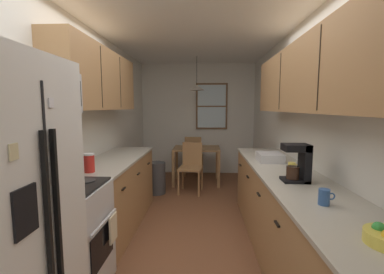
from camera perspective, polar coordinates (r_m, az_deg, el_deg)
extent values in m
plane|color=brown|center=(3.82, 0.19, -17.40)|extent=(12.00, 12.00, 0.00)
cube|color=silver|center=(3.81, -20.53, 1.96)|extent=(0.10, 9.00, 2.55)
cube|color=silver|center=(3.70, 21.57, 1.80)|extent=(0.10, 9.00, 2.55)
cube|color=silver|center=(6.15, 1.27, 3.94)|extent=(4.40, 0.10, 2.55)
cube|color=white|center=(3.65, 0.21, 23.08)|extent=(4.40, 9.00, 0.08)
cube|color=black|center=(1.63, -28.30, -19.50)|extent=(0.01, 0.01, 1.64)
cube|color=black|center=(1.59, -28.62, -20.15)|extent=(0.02, 0.02, 1.17)
cube|color=black|center=(1.65, -27.10, -19.04)|extent=(0.02, 0.02, 1.17)
cube|color=black|center=(1.40, -32.59, -13.52)|extent=(0.01, 0.15, 0.22)
cube|color=beige|center=(1.30, -34.42, -2.69)|extent=(0.01, 0.05, 0.07)
cube|color=white|center=(1.53, -28.42, 6.58)|extent=(0.01, 0.04, 0.05)
cube|color=silver|center=(2.54, -26.03, -19.85)|extent=(0.62, 0.63, 0.90)
cube|color=black|center=(2.43, -18.96, -21.60)|extent=(0.01, 0.44, 0.30)
cube|color=silver|center=(2.33, -18.56, -17.11)|extent=(0.02, 0.50, 0.02)
cube|color=black|center=(2.37, -26.59, -9.81)|extent=(0.59, 0.60, 0.02)
cube|color=silver|center=(2.50, -32.35, -7.21)|extent=(0.06, 0.63, 0.20)
cylinder|color=#2D2D2D|center=(2.33, -31.35, -10.00)|extent=(0.15, 0.15, 0.01)
cylinder|color=#2D2D2D|center=(2.55, -27.85, -8.40)|extent=(0.15, 0.15, 0.01)
cylinder|color=#2D2D2D|center=(2.19, -25.15, -10.69)|extent=(0.15, 0.15, 0.01)
cylinder|color=#2D2D2D|center=(2.43, -22.08, -8.88)|extent=(0.15, 0.15, 0.01)
cube|color=silver|center=(2.35, -30.11, 8.50)|extent=(0.38, 0.57, 0.34)
cube|color=black|center=(2.20, -26.63, 8.88)|extent=(0.01, 0.34, 0.21)
cube|color=#2D2D33|center=(2.43, -23.71, 8.73)|extent=(0.01, 0.11, 0.21)
cube|color=#A87A4C|center=(3.61, -16.40, -11.73)|extent=(0.60, 1.86, 0.87)
cube|color=#B7B2A3|center=(3.50, -16.64, -4.71)|extent=(0.63, 1.88, 0.03)
cube|color=black|center=(2.88, -14.68, -10.88)|extent=(0.02, 0.10, 0.01)
cube|color=black|center=(3.45, -11.59, -7.88)|extent=(0.02, 0.10, 0.01)
cube|color=black|center=(4.04, -9.42, -5.73)|extent=(0.02, 0.10, 0.01)
cube|color=#A87A4C|center=(3.46, -19.70, 11.62)|extent=(0.32, 1.96, 0.72)
cube|color=#2D2319|center=(3.10, -19.16, 12.29)|extent=(0.01, 0.01, 0.66)
cube|color=#2D2319|center=(3.70, -15.38, 11.40)|extent=(0.01, 0.01, 0.66)
cube|color=#A87A4C|center=(2.87, 20.57, -16.78)|extent=(0.60, 3.26, 0.87)
cube|color=#B7B2A3|center=(2.73, 20.95, -8.04)|extent=(0.63, 3.28, 0.03)
cube|color=black|center=(2.11, 18.07, -17.61)|extent=(0.02, 0.10, 0.01)
cube|color=black|center=(2.70, 14.34, -12.05)|extent=(0.02, 0.10, 0.01)
cube|color=black|center=(3.31, 12.05, -8.50)|extent=(0.02, 0.10, 0.01)
cube|color=black|center=(3.94, 10.50, -6.06)|extent=(0.02, 0.10, 0.01)
cube|color=#A87A4C|center=(2.66, 25.06, 11.97)|extent=(0.32, 2.96, 0.66)
cube|color=#2D2319|center=(2.15, 26.00, 13.37)|extent=(0.01, 0.01, 0.61)
cube|color=#2D2319|center=(3.07, 18.66, 11.42)|extent=(0.01, 0.01, 0.61)
cube|color=olive|center=(5.32, 0.97, -2.49)|extent=(0.93, 0.70, 0.03)
cube|color=olive|center=(5.10, -4.11, -7.09)|extent=(0.06, 0.06, 0.70)
cube|color=olive|center=(5.08, 5.85, -7.18)|extent=(0.06, 0.06, 0.70)
cube|color=olive|center=(5.73, -3.35, -5.58)|extent=(0.06, 0.06, 0.70)
cube|color=olive|center=(5.71, 5.49, -5.65)|extent=(0.06, 0.06, 0.70)
cube|color=#A87A4C|center=(4.75, -0.34, -6.87)|extent=(0.45, 0.45, 0.04)
cube|color=#A87A4C|center=(4.88, 0.07, -3.82)|extent=(0.37, 0.08, 0.45)
cylinder|color=#A87A4C|center=(4.61, 1.48, -10.31)|extent=(0.04, 0.04, 0.43)
cylinder|color=#A87A4C|center=(4.68, -2.99, -10.07)|extent=(0.04, 0.04, 0.43)
cylinder|color=#A87A4C|center=(4.96, 2.17, -9.11)|extent=(0.04, 0.04, 0.43)
cylinder|color=#A87A4C|center=(5.02, -2.00, -8.91)|extent=(0.04, 0.04, 0.43)
cube|color=#A87A4C|center=(5.99, 0.40, -4.09)|extent=(0.42, 0.42, 0.04)
cube|color=#A87A4C|center=(5.77, 0.21, -2.22)|extent=(0.37, 0.05, 0.45)
cylinder|color=#A87A4C|center=(6.23, -1.11, -5.86)|extent=(0.04, 0.04, 0.43)
cylinder|color=#A87A4C|center=(6.19, 2.25, -5.94)|extent=(0.04, 0.04, 0.43)
cylinder|color=#A87A4C|center=(5.88, -1.57, -6.62)|extent=(0.04, 0.04, 0.43)
cylinder|color=#A87A4C|center=(5.84, 2.00, -6.70)|extent=(0.04, 0.04, 0.43)
cylinder|color=black|center=(5.30, 1.00, 14.30)|extent=(0.01, 0.01, 0.56)
cone|color=#B7B2A8|center=(5.26, 1.00, 10.74)|extent=(0.30, 0.30, 0.10)
sphere|color=white|center=(5.27, 1.00, 10.95)|extent=(0.06, 0.06, 0.06)
cube|color=brown|center=(6.08, 4.31, 6.69)|extent=(0.72, 0.04, 1.06)
cube|color=silver|center=(6.06, 4.32, 6.70)|extent=(0.64, 0.01, 0.98)
cube|color=brown|center=(6.06, 4.32, 6.70)|extent=(0.64, 0.02, 0.03)
cylinder|color=#3F3F42|center=(4.80, -7.73, -8.85)|extent=(0.32, 0.32, 0.57)
cylinder|color=red|center=(2.82, -21.54, -5.44)|extent=(0.10, 0.10, 0.17)
cylinder|color=white|center=(2.81, -21.62, -3.54)|extent=(0.10, 0.10, 0.02)
cube|color=beige|center=(2.51, -16.85, -18.49)|extent=(0.02, 0.16, 0.24)
cube|color=black|center=(2.50, 21.51, -8.74)|extent=(0.22, 0.18, 0.02)
cube|color=black|center=(2.49, 23.40, -5.23)|extent=(0.06, 0.18, 0.33)
cube|color=black|center=(2.44, 21.79, -2.14)|extent=(0.22, 0.18, 0.06)
cylinder|color=#331E14|center=(2.47, 21.13, -7.26)|extent=(0.11, 0.11, 0.11)
cylinder|color=#E5CC4C|center=(2.86, 20.95, -6.11)|extent=(0.07, 0.07, 0.09)
torus|color=#E5CC4C|center=(2.87, 21.88, -5.99)|extent=(0.05, 0.01, 0.05)
cylinder|color=#335999|center=(1.99, 26.89, -11.61)|extent=(0.07, 0.07, 0.11)
torus|color=#335999|center=(2.01, 28.17, -11.35)|extent=(0.05, 0.01, 0.05)
sphere|color=green|center=(1.63, 35.66, -15.86)|extent=(0.06, 0.06, 0.06)
cube|color=silver|center=(3.30, 16.60, -4.24)|extent=(0.28, 0.34, 0.10)
cylinder|color=#E0D14C|center=(5.23, 0.73, -2.14)|extent=(0.17, 0.17, 0.06)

